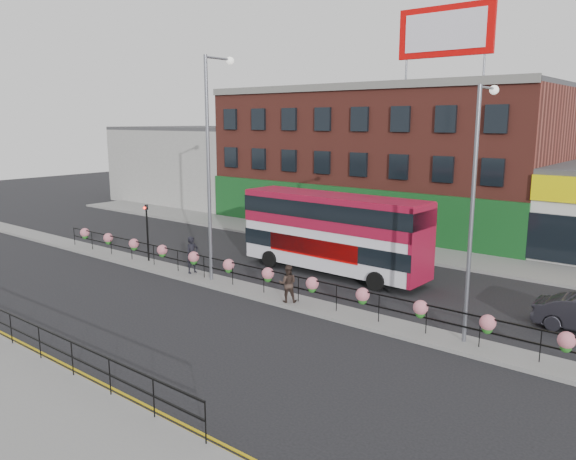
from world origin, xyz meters
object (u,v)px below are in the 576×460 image
Objects in this scene: lamp_column_west at (212,150)px; lamp_column_east at (476,193)px; double_decker_bus at (334,226)px; pedestrian_a at (192,255)px; pedestrian_b at (288,284)px.

lamp_column_west is 1.20× the size of lamp_column_east.
lamp_column_east is at bearing 0.55° from lamp_column_west.
double_decker_bus is 0.96× the size of lamp_column_west.
lamp_column_east reaches higher than double_decker_bus.
lamp_column_west reaches higher than double_decker_bus.
lamp_column_east reaches higher than pedestrian_a.
double_decker_bus reaches higher than pedestrian_b.
lamp_column_east reaches higher than pedestrian_b.
double_decker_bus is 7.33m from lamp_column_west.
lamp_column_west reaches higher than lamp_column_east.
pedestrian_b is at bearing -91.22° from pedestrian_a.
lamp_column_west is at bearing -84.74° from pedestrian_a.
double_decker_bus is 6.30× the size of pedestrian_b.
lamp_column_west reaches higher than pedestrian_b.
pedestrian_a is 0.18× the size of lamp_column_west.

